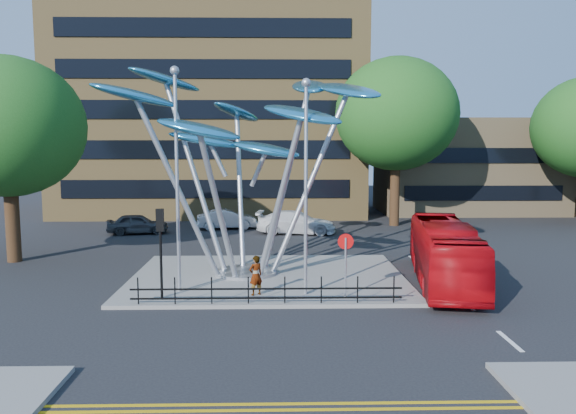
{
  "coord_description": "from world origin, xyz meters",
  "views": [
    {
      "loc": [
        -0.65,
        -18.42,
        6.06
      ],
      "look_at": [
        -0.16,
        4.0,
        3.46
      ],
      "focal_mm": 35.0,
      "sensor_mm": 36.0,
      "label": 1
    }
  ],
  "objects_px": {
    "leaf_sculpture": "(244,124)",
    "street_lamp_left": "(177,160)",
    "parked_car_right": "(296,222)",
    "red_bus": "(445,253)",
    "tree_right": "(396,114)",
    "parked_car_mid": "(227,219)",
    "tree_left": "(7,127)",
    "street_lamp_right": "(306,167)",
    "parked_car_left": "(138,224)",
    "no_entry_sign_island": "(346,254)",
    "pedestrian": "(256,275)",
    "traffic_light_island": "(160,234)"
  },
  "relations": [
    {
      "from": "leaf_sculpture",
      "to": "street_lamp_left",
      "type": "xyz_separation_m",
      "value": [
        -2.43,
        -3.18,
        -1.52
      ]
    },
    {
      "from": "street_lamp_left",
      "to": "parked_car_right",
      "type": "xyz_separation_m",
      "value": [
        5.19,
        14.93,
        -4.6
      ]
    },
    {
      "from": "red_bus",
      "to": "tree_right",
      "type": "bearing_deg",
      "value": 94.84
    },
    {
      "from": "parked_car_mid",
      "to": "parked_car_right",
      "type": "xyz_separation_m",
      "value": [
        4.78,
        -2.12,
        0.07
      ]
    },
    {
      "from": "parked_car_mid",
      "to": "tree_left",
      "type": "bearing_deg",
      "value": 127.62
    },
    {
      "from": "street_lamp_right",
      "to": "parked_car_left",
      "type": "distance_m",
      "value": 19.2
    },
    {
      "from": "street_lamp_right",
      "to": "no_entry_sign_island",
      "type": "distance_m",
      "value": 3.64
    },
    {
      "from": "leaf_sculpture",
      "to": "pedestrian",
      "type": "bearing_deg",
      "value": -80.63
    },
    {
      "from": "red_bus",
      "to": "parked_car_mid",
      "type": "bearing_deg",
      "value": 134.29
    },
    {
      "from": "pedestrian",
      "to": "street_lamp_left",
      "type": "bearing_deg",
      "value": -44.25
    },
    {
      "from": "street_lamp_left",
      "to": "pedestrian",
      "type": "height_order",
      "value": "street_lamp_left"
    },
    {
      "from": "no_entry_sign_island",
      "to": "pedestrian",
      "type": "distance_m",
      "value": 3.57
    },
    {
      "from": "parked_car_right",
      "to": "street_lamp_left",
      "type": "bearing_deg",
      "value": 167.06
    },
    {
      "from": "tree_right",
      "to": "pedestrian",
      "type": "relative_size",
      "value": 7.77
    },
    {
      "from": "parked_car_left",
      "to": "parked_car_right",
      "type": "height_order",
      "value": "parked_car_right"
    },
    {
      "from": "tree_right",
      "to": "tree_left",
      "type": "distance_m",
      "value": 25.09
    },
    {
      "from": "street_lamp_left",
      "to": "parked_car_left",
      "type": "relative_size",
      "value": 2.23
    },
    {
      "from": "no_entry_sign_island",
      "to": "street_lamp_right",
      "type": "bearing_deg",
      "value": 162.13
    },
    {
      "from": "tree_left",
      "to": "traffic_light_island",
      "type": "bearing_deg",
      "value": -39.81
    },
    {
      "from": "traffic_light_island",
      "to": "parked_car_mid",
      "type": "xyz_separation_m",
      "value": [
        0.92,
        18.05,
        -1.93
      ]
    },
    {
      "from": "no_entry_sign_island",
      "to": "parked_car_right",
      "type": "bearing_deg",
      "value": 94.7
    },
    {
      "from": "leaf_sculpture",
      "to": "parked_car_left",
      "type": "relative_size",
      "value": 3.22
    },
    {
      "from": "parked_car_left",
      "to": "parked_car_right",
      "type": "relative_size",
      "value": 0.76
    },
    {
      "from": "red_bus",
      "to": "parked_car_right",
      "type": "relative_size",
      "value": 1.82
    },
    {
      "from": "street_lamp_right",
      "to": "parked_car_mid",
      "type": "height_order",
      "value": "street_lamp_right"
    },
    {
      "from": "street_lamp_left",
      "to": "parked_car_mid",
      "type": "bearing_deg",
      "value": 88.6
    },
    {
      "from": "street_lamp_right",
      "to": "pedestrian",
      "type": "bearing_deg",
      "value": -175.76
    },
    {
      "from": "street_lamp_left",
      "to": "parked_car_mid",
      "type": "distance_m",
      "value": 17.68
    },
    {
      "from": "leaf_sculpture",
      "to": "street_lamp_right",
      "type": "distance_m",
      "value": 4.83
    },
    {
      "from": "street_lamp_right",
      "to": "red_bus",
      "type": "distance_m",
      "value": 7.48
    },
    {
      "from": "leaf_sculpture",
      "to": "red_bus",
      "type": "distance_m",
      "value": 10.41
    },
    {
      "from": "leaf_sculpture",
      "to": "parked_car_mid",
      "type": "distance_m",
      "value": 15.32
    },
    {
      "from": "leaf_sculpture",
      "to": "parked_car_right",
      "type": "relative_size",
      "value": 2.43
    },
    {
      "from": "parked_car_left",
      "to": "parked_car_mid",
      "type": "relative_size",
      "value": 0.95
    },
    {
      "from": "no_entry_sign_island",
      "to": "parked_car_left",
      "type": "xyz_separation_m",
      "value": [
        -11.82,
        16.05,
        -1.14
      ]
    },
    {
      "from": "parked_car_right",
      "to": "leaf_sculpture",
      "type": "bearing_deg",
      "value": 173.02
    },
    {
      "from": "no_entry_sign_island",
      "to": "red_bus",
      "type": "relative_size",
      "value": 0.26
    },
    {
      "from": "no_entry_sign_island",
      "to": "parked_car_right",
      "type": "relative_size",
      "value": 0.47
    },
    {
      "from": "tree_right",
      "to": "street_lamp_left",
      "type": "height_order",
      "value": "tree_right"
    },
    {
      "from": "leaf_sculpture",
      "to": "street_lamp_right",
      "type": "relative_size",
      "value": 1.53
    },
    {
      "from": "leaf_sculpture",
      "to": "tree_right",
      "type": "bearing_deg",
      "value": 56.69
    },
    {
      "from": "tree_left",
      "to": "traffic_light_island",
      "type": "xyz_separation_m",
      "value": [
        9.0,
        -7.5,
        -4.18
      ]
    },
    {
      "from": "tree_right",
      "to": "pedestrian",
      "type": "bearing_deg",
      "value": -116.24
    },
    {
      "from": "leaf_sculpture",
      "to": "no_entry_sign_island",
      "type": "distance_m",
      "value": 7.71
    },
    {
      "from": "street_lamp_left",
      "to": "street_lamp_right",
      "type": "height_order",
      "value": "street_lamp_left"
    },
    {
      "from": "street_lamp_left",
      "to": "parked_car_right",
      "type": "bearing_deg",
      "value": 70.83
    },
    {
      "from": "tree_left",
      "to": "parked_car_right",
      "type": "xyz_separation_m",
      "value": [
        14.69,
        8.43,
        -6.04
      ]
    },
    {
      "from": "pedestrian",
      "to": "parked_car_left",
      "type": "xyz_separation_m",
      "value": [
        -8.38,
        15.71,
        -0.26
      ]
    },
    {
      "from": "tree_right",
      "to": "parked_car_right",
      "type": "xyz_separation_m",
      "value": [
        -7.31,
        -3.57,
        -7.28
      ]
    },
    {
      "from": "traffic_light_island",
      "to": "parked_car_left",
      "type": "distance_m",
      "value": 16.89
    }
  ]
}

